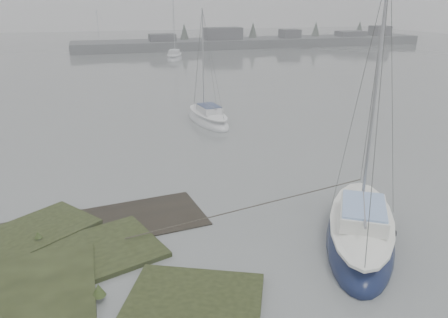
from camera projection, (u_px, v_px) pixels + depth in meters
ground at (109, 90)px, 38.79m from camera, size 160.00×160.00×0.00m
far_shoreline at (260, 41)px, 74.54m from camera, size 60.00×8.00×4.15m
sailboat_main at (360, 233)px, 14.43m from camera, size 5.36×6.71×9.29m
sailboat_white at (208, 119)px, 28.47m from camera, size 2.46×5.58×7.61m
sailboat_far_b at (174, 57)px, 58.47m from camera, size 3.66×6.25×8.39m
sailboat_far_c at (104, 51)px, 66.67m from camera, size 4.96×2.91×6.65m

